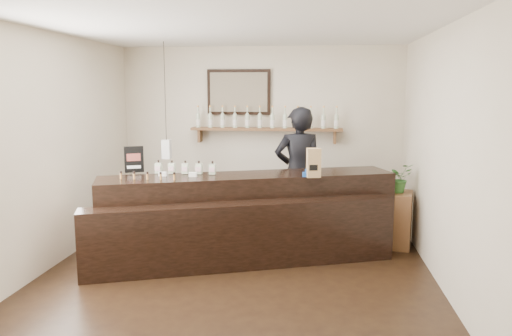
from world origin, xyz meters
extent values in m
plane|color=black|center=(0.00, 0.00, 0.00)|extent=(5.00, 5.00, 0.00)
plane|color=beige|center=(0.00, 2.50, 1.40)|extent=(4.50, 0.00, 4.50)
plane|color=beige|center=(0.00, -2.50, 1.40)|extent=(4.50, 0.00, 4.50)
plane|color=beige|center=(-2.25, 0.00, 1.40)|extent=(0.00, 5.00, 5.00)
plane|color=beige|center=(2.25, 0.00, 1.40)|extent=(0.00, 5.00, 5.00)
plane|color=white|center=(0.00, 0.00, 2.80)|extent=(5.00, 5.00, 0.00)
cube|color=brown|center=(0.10, 2.37, 1.50)|extent=(2.40, 0.25, 0.04)
cube|color=brown|center=(-0.98, 2.40, 1.38)|extent=(0.04, 0.20, 0.20)
cube|color=brown|center=(1.18, 2.40, 1.38)|extent=(0.04, 0.20, 0.20)
cube|color=black|center=(-0.35, 2.47, 2.08)|extent=(1.02, 0.04, 0.72)
cube|color=#4E4132|center=(-0.35, 2.44, 2.08)|extent=(0.92, 0.01, 0.62)
cube|color=white|center=(-1.30, 1.60, 1.25)|extent=(0.12, 0.12, 0.28)
cylinder|color=black|center=(-1.30, 1.60, 2.09)|extent=(0.01, 0.01, 1.41)
cylinder|color=beige|center=(-1.00, 2.37, 1.62)|extent=(0.07, 0.07, 0.20)
cone|color=beige|center=(-1.00, 2.37, 1.75)|extent=(0.07, 0.07, 0.05)
cylinder|color=beige|center=(-1.00, 2.37, 1.81)|extent=(0.02, 0.02, 0.07)
cylinder|color=gold|center=(-1.00, 2.37, 1.86)|extent=(0.03, 0.03, 0.02)
cylinder|color=white|center=(-1.00, 2.37, 1.60)|extent=(0.07, 0.07, 0.09)
cylinder|color=beige|center=(-0.80, 2.37, 1.62)|extent=(0.07, 0.07, 0.20)
cone|color=beige|center=(-0.80, 2.37, 1.75)|extent=(0.07, 0.07, 0.05)
cylinder|color=beige|center=(-0.80, 2.37, 1.81)|extent=(0.02, 0.02, 0.07)
cylinder|color=gold|center=(-0.80, 2.37, 1.86)|extent=(0.03, 0.03, 0.02)
cylinder|color=white|center=(-0.80, 2.37, 1.60)|extent=(0.07, 0.07, 0.09)
cylinder|color=beige|center=(-0.60, 2.37, 1.62)|extent=(0.07, 0.07, 0.20)
cone|color=beige|center=(-0.60, 2.37, 1.75)|extent=(0.07, 0.07, 0.05)
cylinder|color=beige|center=(-0.60, 2.37, 1.81)|extent=(0.02, 0.02, 0.07)
cylinder|color=gold|center=(-0.60, 2.37, 1.86)|extent=(0.03, 0.03, 0.02)
cylinder|color=white|center=(-0.60, 2.37, 1.60)|extent=(0.07, 0.07, 0.09)
cylinder|color=beige|center=(-0.40, 2.37, 1.62)|extent=(0.07, 0.07, 0.20)
cone|color=beige|center=(-0.40, 2.37, 1.75)|extent=(0.07, 0.07, 0.05)
cylinder|color=beige|center=(-0.40, 2.37, 1.81)|extent=(0.02, 0.02, 0.07)
cylinder|color=gold|center=(-0.40, 2.37, 1.86)|extent=(0.03, 0.03, 0.02)
cylinder|color=white|center=(-0.40, 2.37, 1.60)|extent=(0.07, 0.07, 0.09)
cylinder|color=beige|center=(-0.20, 2.37, 1.62)|extent=(0.07, 0.07, 0.20)
cone|color=beige|center=(-0.20, 2.37, 1.75)|extent=(0.07, 0.07, 0.05)
cylinder|color=beige|center=(-0.20, 2.37, 1.81)|extent=(0.02, 0.02, 0.07)
cylinder|color=gold|center=(-0.20, 2.37, 1.86)|extent=(0.03, 0.03, 0.02)
cylinder|color=white|center=(-0.20, 2.37, 1.60)|extent=(0.07, 0.07, 0.09)
cylinder|color=beige|center=(0.00, 2.37, 1.62)|extent=(0.07, 0.07, 0.20)
cone|color=beige|center=(0.00, 2.37, 1.75)|extent=(0.07, 0.07, 0.05)
cylinder|color=beige|center=(0.00, 2.37, 1.81)|extent=(0.02, 0.02, 0.07)
cylinder|color=gold|center=(0.00, 2.37, 1.86)|extent=(0.03, 0.03, 0.02)
cylinder|color=white|center=(0.00, 2.37, 1.60)|extent=(0.07, 0.07, 0.09)
cylinder|color=beige|center=(0.20, 2.37, 1.62)|extent=(0.07, 0.07, 0.20)
cone|color=beige|center=(0.20, 2.37, 1.75)|extent=(0.07, 0.07, 0.05)
cylinder|color=beige|center=(0.20, 2.37, 1.81)|extent=(0.02, 0.02, 0.07)
cylinder|color=gold|center=(0.20, 2.37, 1.86)|extent=(0.03, 0.03, 0.02)
cylinder|color=white|center=(0.20, 2.37, 1.60)|extent=(0.07, 0.07, 0.09)
cylinder|color=beige|center=(0.40, 2.37, 1.62)|extent=(0.07, 0.07, 0.20)
cone|color=beige|center=(0.40, 2.37, 1.75)|extent=(0.07, 0.07, 0.05)
cylinder|color=beige|center=(0.40, 2.37, 1.81)|extent=(0.02, 0.02, 0.07)
cylinder|color=gold|center=(0.40, 2.37, 1.86)|extent=(0.03, 0.03, 0.02)
cylinder|color=white|center=(0.40, 2.37, 1.60)|extent=(0.07, 0.07, 0.09)
cylinder|color=beige|center=(0.60, 2.37, 1.62)|extent=(0.07, 0.07, 0.20)
cone|color=beige|center=(0.60, 2.37, 1.75)|extent=(0.07, 0.07, 0.05)
cylinder|color=beige|center=(0.60, 2.37, 1.81)|extent=(0.02, 0.02, 0.07)
cylinder|color=gold|center=(0.60, 2.37, 1.86)|extent=(0.03, 0.03, 0.02)
cylinder|color=white|center=(0.60, 2.37, 1.60)|extent=(0.07, 0.07, 0.09)
cylinder|color=beige|center=(0.80, 2.37, 1.62)|extent=(0.07, 0.07, 0.20)
cone|color=beige|center=(0.80, 2.37, 1.75)|extent=(0.07, 0.07, 0.05)
cylinder|color=beige|center=(0.80, 2.37, 1.81)|extent=(0.02, 0.02, 0.07)
cylinder|color=gold|center=(0.80, 2.37, 1.86)|extent=(0.03, 0.03, 0.02)
cylinder|color=white|center=(0.80, 2.37, 1.60)|extent=(0.07, 0.07, 0.09)
cylinder|color=beige|center=(1.00, 2.37, 1.62)|extent=(0.07, 0.07, 0.20)
cone|color=beige|center=(1.00, 2.37, 1.75)|extent=(0.07, 0.07, 0.05)
cylinder|color=beige|center=(1.00, 2.37, 1.81)|extent=(0.02, 0.02, 0.07)
cylinder|color=gold|center=(1.00, 2.37, 1.86)|extent=(0.03, 0.03, 0.02)
cylinder|color=white|center=(1.00, 2.37, 1.60)|extent=(0.07, 0.07, 0.09)
cylinder|color=beige|center=(1.20, 2.37, 1.62)|extent=(0.07, 0.07, 0.20)
cone|color=beige|center=(1.20, 2.37, 1.75)|extent=(0.07, 0.07, 0.05)
cylinder|color=beige|center=(1.20, 2.37, 1.81)|extent=(0.02, 0.02, 0.07)
cylinder|color=gold|center=(1.20, 2.37, 1.86)|extent=(0.03, 0.03, 0.02)
cylinder|color=white|center=(1.20, 2.37, 1.60)|extent=(0.07, 0.07, 0.09)
cube|color=black|center=(0.04, 0.70, 0.52)|extent=(3.76, 1.88, 1.05)
cube|color=black|center=(0.04, 0.20, 0.40)|extent=(3.65, 1.57, 0.80)
cube|color=white|center=(-1.01, 0.46, 1.08)|extent=(0.10, 0.04, 0.05)
cube|color=white|center=(-0.62, 0.46, 1.08)|extent=(0.10, 0.04, 0.05)
cube|color=#FFED9B|center=(-1.71, 0.20, 0.86)|extent=(0.12, 0.12, 0.12)
cube|color=#FFED9B|center=(-1.71, 0.20, 0.98)|extent=(0.12, 0.12, 0.12)
cube|color=beige|center=(-1.12, 0.64, 1.12)|extent=(0.08, 0.08, 0.13)
cube|color=beige|center=(-1.12, 0.60, 1.12)|extent=(0.07, 0.00, 0.06)
cylinder|color=black|center=(-1.12, 0.64, 1.21)|extent=(0.02, 0.02, 0.03)
cube|color=beige|center=(-0.94, 0.64, 1.12)|extent=(0.08, 0.08, 0.13)
cube|color=beige|center=(-0.94, 0.60, 1.12)|extent=(0.07, 0.00, 0.06)
cylinder|color=black|center=(-0.94, 0.64, 1.21)|extent=(0.02, 0.02, 0.03)
cube|color=beige|center=(-0.77, 0.64, 1.12)|extent=(0.08, 0.08, 0.13)
cube|color=beige|center=(-0.77, 0.60, 1.12)|extent=(0.07, 0.00, 0.06)
cylinder|color=black|center=(-0.77, 0.64, 1.21)|extent=(0.02, 0.02, 0.03)
cube|color=beige|center=(-0.59, 0.64, 1.12)|extent=(0.08, 0.08, 0.13)
cube|color=beige|center=(-0.59, 0.60, 1.12)|extent=(0.07, 0.00, 0.06)
cylinder|color=black|center=(-0.59, 0.64, 1.21)|extent=(0.02, 0.02, 0.03)
cube|color=beige|center=(-0.41, 0.64, 1.12)|extent=(0.08, 0.08, 0.13)
cube|color=beige|center=(-0.41, 0.60, 1.12)|extent=(0.07, 0.00, 0.06)
cylinder|color=black|center=(-0.41, 0.64, 1.21)|extent=(0.02, 0.02, 0.03)
cylinder|color=#B1773C|center=(-1.45, 0.20, 0.90)|extent=(0.07, 0.07, 0.20)
cone|color=#B1773C|center=(-1.45, 0.20, 1.02)|extent=(0.07, 0.07, 0.05)
cylinder|color=#B1773C|center=(-1.45, 0.20, 1.08)|extent=(0.02, 0.02, 0.07)
cylinder|color=black|center=(-1.45, 0.20, 1.13)|extent=(0.03, 0.03, 0.02)
cylinder|color=white|center=(-1.45, 0.20, 0.88)|extent=(0.07, 0.07, 0.09)
cylinder|color=#B1773C|center=(-1.29, 0.20, 0.90)|extent=(0.07, 0.07, 0.20)
cone|color=#B1773C|center=(-1.29, 0.20, 1.02)|extent=(0.07, 0.07, 0.05)
cylinder|color=#B1773C|center=(-1.29, 0.20, 1.08)|extent=(0.02, 0.02, 0.07)
cylinder|color=black|center=(-1.29, 0.20, 1.13)|extent=(0.03, 0.03, 0.02)
cylinder|color=white|center=(-1.29, 0.20, 0.88)|extent=(0.07, 0.07, 0.09)
cylinder|color=#B1773C|center=(-1.12, 0.20, 0.90)|extent=(0.07, 0.07, 0.20)
cone|color=#B1773C|center=(-1.12, 0.20, 1.02)|extent=(0.07, 0.07, 0.05)
cylinder|color=#B1773C|center=(-1.12, 0.20, 1.08)|extent=(0.02, 0.02, 0.07)
cylinder|color=black|center=(-1.12, 0.20, 1.13)|extent=(0.03, 0.03, 0.02)
cylinder|color=white|center=(-1.12, 0.20, 0.88)|extent=(0.07, 0.07, 0.09)
cylinder|color=#B1773C|center=(-0.96, 0.20, 0.90)|extent=(0.07, 0.07, 0.20)
cone|color=#B1773C|center=(-0.96, 0.20, 1.02)|extent=(0.07, 0.07, 0.05)
cylinder|color=#B1773C|center=(-0.96, 0.20, 1.08)|extent=(0.02, 0.02, 0.07)
cylinder|color=black|center=(-0.96, 0.20, 1.13)|extent=(0.03, 0.03, 0.02)
cylinder|color=white|center=(-0.96, 0.20, 0.88)|extent=(0.07, 0.07, 0.09)
cylinder|color=#B1773C|center=(-0.79, 0.20, 0.90)|extent=(0.07, 0.07, 0.20)
cone|color=#B1773C|center=(-0.79, 0.20, 1.02)|extent=(0.07, 0.07, 0.05)
cylinder|color=#B1773C|center=(-0.79, 0.20, 1.08)|extent=(0.02, 0.02, 0.07)
cylinder|color=black|center=(-0.79, 0.20, 1.13)|extent=(0.03, 0.03, 0.02)
cylinder|color=white|center=(-0.79, 0.20, 0.88)|extent=(0.07, 0.07, 0.09)
cube|color=black|center=(-1.46, 0.69, 1.22)|extent=(0.23, 0.12, 0.34)
cube|color=brown|center=(-1.46, 0.68, 1.25)|extent=(0.16, 0.08, 0.10)
cube|color=white|center=(-1.46, 0.68, 1.12)|extent=(0.16, 0.08, 0.04)
cube|color=#A4784F|center=(0.86, 0.61, 1.23)|extent=(0.19, 0.15, 0.36)
cube|color=black|center=(0.86, 0.54, 1.18)|extent=(0.10, 0.02, 0.07)
cube|color=#184DAB|center=(0.79, 0.63, 1.08)|extent=(0.13, 0.07, 0.06)
cylinder|color=#184DAB|center=(0.79, 0.63, 1.12)|extent=(0.07, 0.04, 0.07)
cube|color=brown|center=(2.00, 1.27, 0.37)|extent=(0.48, 0.58, 0.75)
imported|color=#346D2B|center=(2.00, 1.27, 0.95)|extent=(0.46, 0.44, 0.39)
imported|color=black|center=(0.65, 1.55, 1.07)|extent=(0.88, 0.68, 2.13)
camera|label=1|loc=(0.87, -5.50, 2.12)|focal=35.00mm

